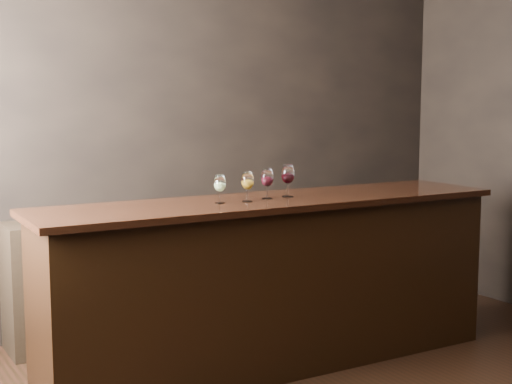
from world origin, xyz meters
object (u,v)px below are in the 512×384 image
back_bar_shelf (175,269)px  glass_amber (248,181)px  bar_counter (274,285)px  glass_red_b (288,175)px  glass_red_a (267,178)px  glass_white (220,184)px

back_bar_shelf → glass_amber: 1.32m
bar_counter → glass_red_b: (0.12, 0.03, 0.70)m
bar_counter → glass_red_a: (-0.04, 0.02, 0.69)m
bar_counter → glass_red_a: size_ratio=15.53×
bar_counter → glass_white: bearing=-177.2°
bar_counter → glass_red_b: size_ratio=14.37×
bar_counter → glass_amber: 0.72m
bar_counter → glass_red_b: bearing=15.5°
back_bar_shelf → bar_counter: bearing=-77.9°
back_bar_shelf → glass_white: (-0.17, -1.05, 0.76)m
bar_counter → glass_red_b: glass_red_b is taller
glass_red_a → glass_red_b: 0.17m
back_bar_shelf → glass_white: 1.31m
back_bar_shelf → glass_red_b: 1.32m
glass_amber → glass_white: bearing=171.4°
glass_amber → glass_red_b: bearing=11.1°
back_bar_shelf → glass_amber: bearing=-89.7°
bar_counter → glass_red_a: glass_red_a is taller
back_bar_shelf → glass_red_b: bearing=-71.1°
bar_counter → glass_amber: (-0.22, -0.04, 0.69)m
glass_white → glass_amber: size_ratio=0.93×
bar_counter → back_bar_shelf: size_ratio=1.22×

